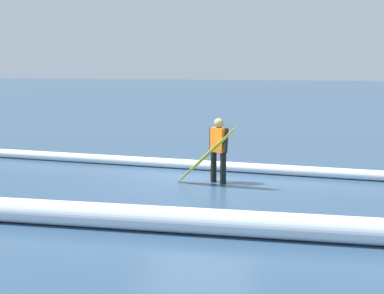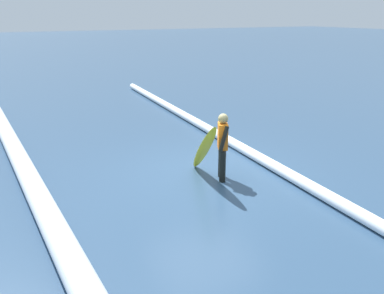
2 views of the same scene
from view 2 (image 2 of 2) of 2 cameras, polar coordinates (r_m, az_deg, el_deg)
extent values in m
plane|color=navy|center=(9.01, 2.03, -3.79)|extent=(159.22, 159.22, 0.00)
cylinder|color=black|center=(8.43, 4.52, -2.83)|extent=(0.14, 0.14, 0.72)
cylinder|color=black|center=(8.69, 4.34, -2.14)|extent=(0.14, 0.14, 0.72)
cube|color=orange|center=(8.35, 4.54, 1.62)|extent=(0.39, 0.33, 0.56)
sphere|color=#928A5D|center=(8.24, 4.61, 4.17)|extent=(0.22, 0.22, 0.22)
cylinder|color=black|center=(8.15, 4.69, 1.17)|extent=(0.09, 0.24, 0.55)
cylinder|color=black|center=(8.55, 4.40, 2.05)|extent=(0.09, 0.10, 0.55)
ellipsoid|color=yellow|center=(8.41, 1.77, -0.29)|extent=(1.56, 0.62, 1.46)
ellipsoid|color=red|center=(8.41, 1.77, -0.26)|extent=(1.23, 0.38, 1.18)
cylinder|color=white|center=(10.14, 8.10, -0.56)|extent=(20.84, 1.26, 0.25)
cylinder|color=silver|center=(6.34, -18.59, -13.24)|extent=(21.70, 1.74, 0.42)
camera|label=1|loc=(8.61, -86.17, -4.22)|focal=49.53mm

